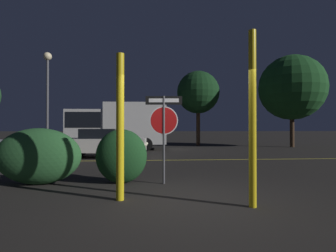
{
  "coord_description": "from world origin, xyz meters",
  "views": [
    {
      "loc": [
        -0.76,
        -5.15,
        1.43
      ],
      "look_at": [
        0.01,
        4.61,
        1.52
      ],
      "focal_mm": 28.0,
      "sensor_mm": 36.0,
      "label": 1
    }
  ],
  "objects_px": {
    "hedge_bush_1": "(39,156)",
    "passing_car_2": "(102,143)",
    "tree_1": "(198,93)",
    "yellow_pole_right": "(252,118)",
    "stop_sign": "(164,121)",
    "hedge_bush_2": "(121,156)",
    "tree_0": "(292,88)",
    "street_lamp": "(47,81)",
    "yellow_pole_left": "(120,127)",
    "delivery_truck": "(117,124)"
  },
  "relations": [
    {
      "from": "yellow_pole_right",
      "to": "passing_car_2",
      "type": "bearing_deg",
      "value": 116.04
    },
    {
      "from": "street_lamp",
      "to": "tree_1",
      "type": "relative_size",
      "value": 1.02
    },
    {
      "from": "stop_sign",
      "to": "passing_car_2",
      "type": "relative_size",
      "value": 0.52
    },
    {
      "from": "stop_sign",
      "to": "tree_0",
      "type": "xyz_separation_m",
      "value": [
        10.62,
        12.46,
        2.93
      ]
    },
    {
      "from": "yellow_pole_right",
      "to": "hedge_bush_2",
      "type": "relative_size",
      "value": 2.29
    },
    {
      "from": "passing_car_2",
      "to": "stop_sign",
      "type": "bearing_deg",
      "value": 25.34
    },
    {
      "from": "hedge_bush_1",
      "to": "street_lamp",
      "type": "bearing_deg",
      "value": 109.27
    },
    {
      "from": "hedge_bush_1",
      "to": "passing_car_2",
      "type": "bearing_deg",
      "value": 84.8
    },
    {
      "from": "stop_sign",
      "to": "tree_1",
      "type": "xyz_separation_m",
      "value": [
        3.82,
        14.89,
        2.81
      ]
    },
    {
      "from": "delivery_truck",
      "to": "tree_0",
      "type": "distance_m",
      "value": 13.49
    },
    {
      "from": "yellow_pole_right",
      "to": "tree_0",
      "type": "bearing_deg",
      "value": 57.94
    },
    {
      "from": "hedge_bush_2",
      "to": "delivery_truck",
      "type": "height_order",
      "value": "delivery_truck"
    },
    {
      "from": "street_lamp",
      "to": "delivery_truck",
      "type": "bearing_deg",
      "value": 5.9
    },
    {
      "from": "hedge_bush_1",
      "to": "yellow_pole_right",
      "type": "bearing_deg",
      "value": -26.14
    },
    {
      "from": "yellow_pole_left",
      "to": "hedge_bush_2",
      "type": "distance_m",
      "value": 1.8
    },
    {
      "from": "yellow_pole_right",
      "to": "delivery_truck",
      "type": "distance_m",
      "value": 13.84
    },
    {
      "from": "stop_sign",
      "to": "hedge_bush_2",
      "type": "bearing_deg",
      "value": 177.1
    },
    {
      "from": "hedge_bush_1",
      "to": "stop_sign",
      "type": "bearing_deg",
      "value": -3.08
    },
    {
      "from": "yellow_pole_right",
      "to": "hedge_bush_1",
      "type": "height_order",
      "value": "yellow_pole_right"
    },
    {
      "from": "stop_sign",
      "to": "yellow_pole_left",
      "type": "height_order",
      "value": "yellow_pole_left"
    },
    {
      "from": "tree_0",
      "to": "street_lamp",
      "type": "bearing_deg",
      "value": -174.18
    },
    {
      "from": "yellow_pole_right",
      "to": "stop_sign",
      "type": "bearing_deg",
      "value": 124.98
    },
    {
      "from": "hedge_bush_1",
      "to": "street_lamp",
      "type": "xyz_separation_m",
      "value": [
        -3.67,
        10.5,
        3.75
      ]
    },
    {
      "from": "stop_sign",
      "to": "hedge_bush_1",
      "type": "relative_size",
      "value": 1.06
    },
    {
      "from": "passing_car_2",
      "to": "tree_1",
      "type": "distance_m",
      "value": 11.36
    },
    {
      "from": "yellow_pole_right",
      "to": "passing_car_2",
      "type": "xyz_separation_m",
      "value": [
        -4.13,
        8.45,
        -0.9
      ]
    },
    {
      "from": "passing_car_2",
      "to": "tree_1",
      "type": "xyz_separation_m",
      "value": [
        6.46,
        8.57,
        3.73
      ]
    },
    {
      "from": "passing_car_2",
      "to": "tree_1",
      "type": "relative_size",
      "value": 0.7
    },
    {
      "from": "yellow_pole_left",
      "to": "tree_1",
      "type": "distance_m",
      "value": 17.31
    },
    {
      "from": "yellow_pole_left",
      "to": "tree_0",
      "type": "distance_m",
      "value": 18.38
    },
    {
      "from": "yellow_pole_left",
      "to": "passing_car_2",
      "type": "xyz_separation_m",
      "value": [
        -1.67,
        7.79,
        -0.76
      ]
    },
    {
      "from": "hedge_bush_1",
      "to": "delivery_truck",
      "type": "relative_size",
      "value": 0.33
    },
    {
      "from": "tree_1",
      "to": "yellow_pole_left",
      "type": "bearing_deg",
      "value": -106.31
    },
    {
      "from": "passing_car_2",
      "to": "tree_1",
      "type": "height_order",
      "value": "tree_1"
    },
    {
      "from": "tree_1",
      "to": "yellow_pole_right",
      "type": "bearing_deg",
      "value": -97.8
    },
    {
      "from": "yellow_pole_right",
      "to": "hedge_bush_1",
      "type": "distance_m",
      "value": 5.3
    },
    {
      "from": "yellow_pole_left",
      "to": "street_lamp",
      "type": "bearing_deg",
      "value": 115.92
    },
    {
      "from": "hedge_bush_1",
      "to": "passing_car_2",
      "type": "height_order",
      "value": "hedge_bush_1"
    },
    {
      "from": "yellow_pole_left",
      "to": "tree_0",
      "type": "bearing_deg",
      "value": 50.23
    },
    {
      "from": "tree_0",
      "to": "tree_1",
      "type": "distance_m",
      "value": 7.23
    },
    {
      "from": "yellow_pole_right",
      "to": "tree_1",
      "type": "relative_size",
      "value": 0.52
    },
    {
      "from": "passing_car_2",
      "to": "hedge_bush_2",
      "type": "bearing_deg",
      "value": 16.71
    },
    {
      "from": "hedge_bush_1",
      "to": "passing_car_2",
      "type": "relative_size",
      "value": 0.49
    },
    {
      "from": "hedge_bush_1",
      "to": "tree_1",
      "type": "xyz_separation_m",
      "value": [
        7.02,
        14.72,
        3.72
      ]
    },
    {
      "from": "hedge_bush_1",
      "to": "yellow_pole_left",
      "type": "bearing_deg",
      "value": -36.35
    },
    {
      "from": "stop_sign",
      "to": "tree_1",
      "type": "bearing_deg",
      "value": 80.82
    },
    {
      "from": "stop_sign",
      "to": "delivery_truck",
      "type": "distance_m",
      "value": 11.4
    },
    {
      "from": "delivery_truck",
      "to": "yellow_pole_right",
      "type": "bearing_deg",
      "value": -161.45
    },
    {
      "from": "hedge_bush_2",
      "to": "tree_0",
      "type": "distance_m",
      "value": 17.42
    },
    {
      "from": "delivery_truck",
      "to": "street_lamp",
      "type": "height_order",
      "value": "street_lamp"
    }
  ]
}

